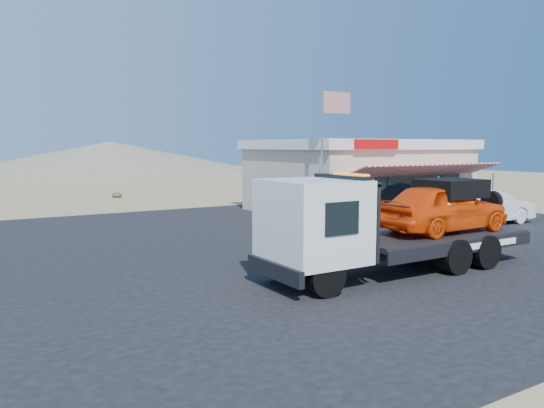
% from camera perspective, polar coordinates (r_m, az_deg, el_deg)
% --- Properties ---
extents(ground, '(120.00, 120.00, 0.00)m').
position_cam_1_polar(ground, '(16.44, 1.61, -6.36)').
color(ground, '#8C724F').
rests_on(ground, ground).
extents(asphalt_lot, '(32.00, 24.00, 0.02)m').
position_cam_1_polar(asphalt_lot, '(19.97, 1.69, -4.07)').
color(asphalt_lot, black).
rests_on(asphalt_lot, ground).
extents(tow_truck, '(8.53, 2.53, 2.85)m').
position_cam_1_polar(tow_truck, '(15.32, 13.12, -1.61)').
color(tow_truck, black).
rests_on(tow_truck, asphalt_lot).
extents(white_sedan, '(4.94, 2.01, 1.59)m').
position_cam_1_polar(white_sedan, '(26.24, 22.04, -0.27)').
color(white_sedan, silver).
rests_on(white_sedan, asphalt_lot).
extents(jerky_store, '(10.40, 9.97, 3.90)m').
position_cam_1_polar(jerky_store, '(29.60, 9.12, 3.08)').
color(jerky_store, beige).
rests_on(jerky_store, asphalt_lot).
extents(flagpole, '(1.55, 0.10, 6.00)m').
position_cam_1_polar(flagpole, '(22.57, 5.88, 6.67)').
color(flagpole, '#99999E').
rests_on(flagpole, asphalt_lot).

